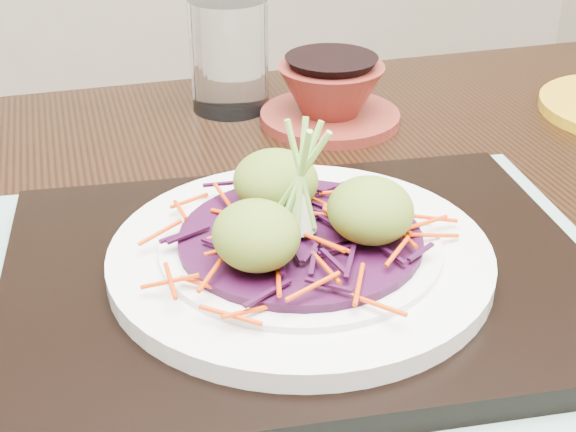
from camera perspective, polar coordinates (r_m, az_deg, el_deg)
name	(u,v)px	position (r m, az deg, el deg)	size (l,w,h in m)	color
dining_table	(328,362)	(0.64, 2.84, -10.34)	(1.30, 0.95, 0.75)	black
placemat	(300,289)	(0.54, 0.85, -5.24)	(0.44, 0.35, 0.00)	gray
serving_tray	(300,276)	(0.53, 0.86, -4.30)	(0.39, 0.29, 0.02)	black
white_plate	(300,255)	(0.53, 0.87, -2.76)	(0.25, 0.25, 0.02)	silver
cabbage_bed	(300,238)	(0.52, 0.89, -1.57)	(0.16, 0.16, 0.01)	#2E0926
carrot_julienne	(300,228)	(0.51, 0.89, -0.83)	(0.19, 0.19, 0.01)	#D13603
guacamole_scoops	(301,208)	(0.51, 0.93, 0.57)	(0.14, 0.12, 0.04)	#5B7623
scallion_garnish	(301,181)	(0.50, 0.92, 2.53)	(0.06, 0.06, 0.09)	#88CA50
water_glass	(229,55)	(0.82, -4.20, 11.33)	(0.08, 0.08, 0.11)	white
terracotta_bowl_set	(330,97)	(0.79, 3.04, 8.43)	(0.14, 0.14, 0.06)	maroon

